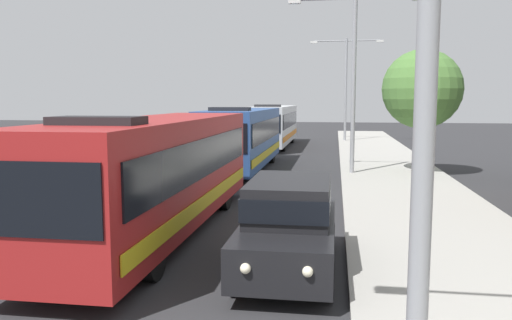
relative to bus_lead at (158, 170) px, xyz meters
The scene contains 7 objects.
bus_lead is the anchor object (origin of this frame).
bus_second_in_line 12.55m from the bus_lead, 90.00° to the left, with size 2.58×10.83×3.21m.
bus_middle 25.66m from the bus_lead, 90.00° to the left, with size 2.58×12.02×3.21m.
white_suv 4.52m from the bus_lead, 34.14° to the right, with size 1.86×4.65×1.90m.
streetlamp_mid 12.97m from the bus_lead, 64.41° to the left, with size 6.06×0.28×8.12m.
streetlamp_far 31.21m from the bus_lead, 79.97° to the left, with size 5.89×0.28×8.39m.
roadside_tree 15.00m from the bus_lead, 54.70° to the left, with size 3.68×3.68×5.72m.
Camera 1 is at (3.30, -1.70, 3.53)m, focal length 35.87 mm.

